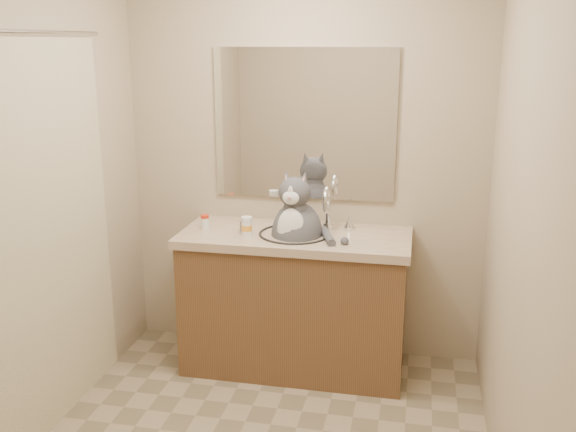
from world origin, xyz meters
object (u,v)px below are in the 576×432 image
object	(u,v)px
pill_bottle_redcap	(205,222)
grey_canister	(243,226)
cat	(297,230)
pill_bottle_orange	(247,226)

from	to	relation	value
pill_bottle_redcap	grey_canister	world-z (taller)	pill_bottle_redcap
cat	pill_bottle_redcap	distance (m)	0.56
grey_canister	pill_bottle_redcap	bearing A→B (deg)	179.73
cat	grey_canister	world-z (taller)	cat
cat	pill_bottle_orange	world-z (taller)	cat
cat	pill_bottle_redcap	world-z (taller)	cat
cat	pill_bottle_orange	xyz separation A→B (m)	(-0.28, -0.06, 0.02)
cat	pill_bottle_redcap	xyz separation A→B (m)	(-0.56, 0.02, 0.01)
pill_bottle_orange	grey_canister	distance (m)	0.09
pill_bottle_redcap	pill_bottle_orange	size ratio (longest dim) A/B	0.80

